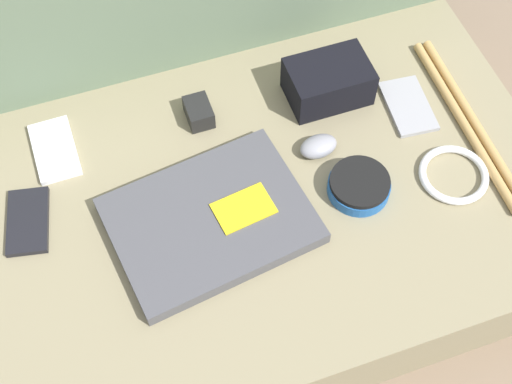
% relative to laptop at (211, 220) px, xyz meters
% --- Properties ---
extents(ground_plane, '(8.00, 8.00, 0.00)m').
position_rel_laptop_xyz_m(ground_plane, '(0.08, 0.02, -0.16)').
color(ground_plane, '#7A6651').
extents(couch_seat, '(0.98, 0.61, 0.14)m').
position_rel_laptop_xyz_m(couch_seat, '(0.08, 0.02, -0.09)').
color(couch_seat, '#847A5B').
rests_on(couch_seat, ground_plane).
extents(laptop, '(0.33, 0.26, 0.03)m').
position_rel_laptop_xyz_m(laptop, '(0.00, 0.00, 0.00)').
color(laptop, '#47474C').
rests_on(laptop, couch_seat).
extents(computer_mouse, '(0.07, 0.05, 0.03)m').
position_rel_laptop_xyz_m(computer_mouse, '(0.21, 0.07, 0.00)').
color(computer_mouse, gray).
rests_on(computer_mouse, couch_seat).
extents(speaker_puck, '(0.10, 0.10, 0.03)m').
position_rel_laptop_xyz_m(speaker_puck, '(0.24, -0.02, 0.00)').
color(speaker_puck, '#1E569E').
rests_on(speaker_puck, couch_seat).
extents(phone_silver, '(0.08, 0.13, 0.01)m').
position_rel_laptop_xyz_m(phone_silver, '(0.39, 0.11, -0.01)').
color(phone_silver, '#99999E').
rests_on(phone_silver, couch_seat).
extents(phone_black, '(0.07, 0.12, 0.01)m').
position_rel_laptop_xyz_m(phone_black, '(-0.20, 0.22, -0.01)').
color(phone_black, silver).
rests_on(phone_black, couch_seat).
extents(phone_small, '(0.08, 0.13, 0.01)m').
position_rel_laptop_xyz_m(phone_small, '(-0.27, 0.10, -0.01)').
color(phone_small, black).
rests_on(phone_small, couch_seat).
extents(camera_pouch, '(0.14, 0.10, 0.07)m').
position_rel_laptop_xyz_m(camera_pouch, '(0.27, 0.18, 0.02)').
color(camera_pouch, black).
rests_on(camera_pouch, couch_seat).
extents(charger_brick, '(0.04, 0.06, 0.03)m').
position_rel_laptop_xyz_m(charger_brick, '(0.04, 0.21, 0.00)').
color(charger_brick, black).
rests_on(charger_brick, couch_seat).
extents(cable_coil, '(0.11, 0.11, 0.01)m').
position_rel_laptop_xyz_m(cable_coil, '(0.40, -0.05, -0.01)').
color(cable_coil, white).
rests_on(cable_coil, couch_seat).
extents(drumstick_pair, '(0.04, 0.37, 0.02)m').
position_rel_laptop_xyz_m(drumstick_pair, '(0.47, 0.04, -0.01)').
color(drumstick_pair, tan).
rests_on(drumstick_pair, couch_seat).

